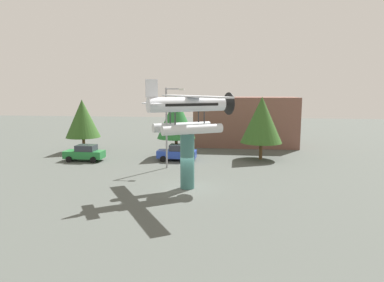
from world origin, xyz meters
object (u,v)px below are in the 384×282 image
tree_west (83,119)px  display_pedestal (187,161)px  floatplane_monument (189,111)px  storefront_building (245,121)px  car_mid_blue (177,153)px  streetlight_primary (168,122)px  tree_east (176,117)px  tree_center_back (262,120)px  car_near_green (85,153)px

tree_west → display_pedestal: bearing=-43.8°
floatplane_monument → storefront_building: (4.99, 21.93, -2.73)m
car_mid_blue → storefront_building: bearing=-123.3°
streetlight_primary → tree_west: streetlight_primary is taller
display_pedestal → streetlight_primary: bearing=112.2°
display_pedestal → streetlight_primary: size_ratio=0.56×
tree_east → tree_center_back: tree_east is taller
storefront_building → tree_center_back: tree_center_back is taller
storefront_building → tree_center_back: bearing=-81.6°
tree_west → tree_center_back: (21.55, -2.18, 0.25)m
car_near_green → tree_center_back: bearing=-170.3°
display_pedestal → car_mid_blue: bearing=103.6°
car_mid_blue → tree_west: 13.51m
display_pedestal → tree_east: bearing=103.4°
tree_east → display_pedestal: bearing=-76.6°
display_pedestal → tree_east: 13.28m
display_pedestal → streetlight_primary: 7.69m
floatplane_monument → tree_center_back: 13.85m
tree_east → tree_center_back: bearing=-3.0°
storefront_building → tree_west: size_ratio=2.13×
car_near_green → car_mid_blue: (9.92, 1.41, 0.00)m
car_near_green → tree_east: size_ratio=0.60×
car_mid_blue → display_pedestal: bearing=103.6°
tree_east → car_near_green: bearing=-158.3°
car_near_green → storefront_building: 21.99m
streetlight_primary → tree_west: (-12.23, 7.62, -0.41)m
floatplane_monument → tree_east: size_ratio=1.34×
car_mid_blue → tree_west: (-12.49, 4.01, 3.26)m
floatplane_monument → streetlight_primary: bearing=81.5°
tree_west → floatplane_monument: bearing=-43.5°
tree_west → streetlight_primary: bearing=-31.9°
car_mid_blue → tree_center_back: tree_center_back is taller
car_mid_blue → tree_center_back: bearing=-168.6°
car_near_green → streetlight_primary: size_ratio=0.54×
display_pedestal → tree_center_back: size_ratio=0.63×
streetlight_primary → storefront_building: bearing=62.7°
floatplane_monument → tree_west: size_ratio=1.45×
streetlight_primary → tree_center_back: (9.32, 5.44, -0.16)m
car_mid_blue → tree_center_back: (9.07, 1.83, 3.51)m
tree_west → tree_east: size_ratio=0.93×
car_mid_blue → streetlight_primary: size_ratio=0.54×
car_mid_blue → streetlight_primary: bearing=86.0°
car_mid_blue → tree_east: (-0.50, 2.33, 3.69)m
floatplane_monument → car_near_green: 16.23m
storefront_building → tree_east: tree_east is taller
display_pedestal → car_near_green: display_pedestal is taller
car_near_green → streetlight_primary: streetlight_primary is taller
display_pedestal → streetlight_primary: streetlight_primary is taller
car_near_green → streetlight_primary: (9.66, -2.20, 3.67)m
streetlight_primary → tree_east: bearing=92.4°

